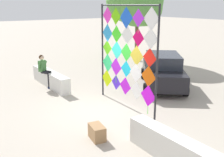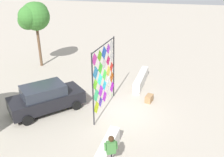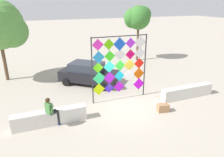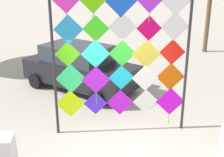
{
  "view_description": "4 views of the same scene",
  "coord_description": "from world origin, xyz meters",
  "px_view_note": "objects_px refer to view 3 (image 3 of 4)",
  "views": [
    {
      "loc": [
        7.75,
        -4.99,
        3.86
      ],
      "look_at": [
        0.03,
        0.44,
        1.21
      ],
      "focal_mm": 42.29,
      "sensor_mm": 36.0,
      "label": 1
    },
    {
      "loc": [
        -10.87,
        -2.81,
        7.03
      ],
      "look_at": [
        0.54,
        0.72,
        1.79
      ],
      "focal_mm": 37.2,
      "sensor_mm": 36.0,
      "label": 2
    },
    {
      "loc": [
        -4.51,
        -9.58,
        5.68
      ],
      "look_at": [
        -0.47,
        0.75,
        1.51
      ],
      "focal_mm": 33.29,
      "sensor_mm": 36.0,
      "label": 3
    },
    {
      "loc": [
        -0.77,
        -6.25,
        4.19
      ],
      "look_at": [
        -0.19,
        0.22,
        1.79
      ],
      "focal_mm": 49.58,
      "sensor_mm": 36.0,
      "label": 4
    }
  ],
  "objects_px": {
    "seated_vendor": "(51,110)",
    "cardboard_box_large": "(163,108)",
    "kite_display_rack": "(120,65)",
    "tree_palm_like": "(137,18)",
    "parked_car": "(88,73)"
  },
  "relations": [
    {
      "from": "seated_vendor",
      "to": "tree_palm_like",
      "type": "bearing_deg",
      "value": 45.11
    },
    {
      "from": "seated_vendor",
      "to": "cardboard_box_large",
      "type": "bearing_deg",
      "value": -6.58
    },
    {
      "from": "seated_vendor",
      "to": "cardboard_box_large",
      "type": "height_order",
      "value": "seated_vendor"
    },
    {
      "from": "kite_display_rack",
      "to": "seated_vendor",
      "type": "distance_m",
      "value": 4.66
    },
    {
      "from": "kite_display_rack",
      "to": "seated_vendor",
      "type": "relative_size",
      "value": 2.45
    },
    {
      "from": "tree_palm_like",
      "to": "parked_car",
      "type": "bearing_deg",
      "value": -143.86
    },
    {
      "from": "parked_car",
      "to": "cardboard_box_large",
      "type": "relative_size",
      "value": 6.97
    },
    {
      "from": "seated_vendor",
      "to": "tree_palm_like",
      "type": "relative_size",
      "value": 0.3
    },
    {
      "from": "kite_display_rack",
      "to": "tree_palm_like",
      "type": "height_order",
      "value": "tree_palm_like"
    },
    {
      "from": "seated_vendor",
      "to": "parked_car",
      "type": "bearing_deg",
      "value": 57.27
    },
    {
      "from": "seated_vendor",
      "to": "cardboard_box_large",
      "type": "distance_m",
      "value": 5.84
    },
    {
      "from": "kite_display_rack",
      "to": "cardboard_box_large",
      "type": "relative_size",
      "value": 6.4
    },
    {
      "from": "parked_car",
      "to": "cardboard_box_large",
      "type": "distance_m",
      "value": 6.09
    },
    {
      "from": "seated_vendor",
      "to": "kite_display_rack",
      "type": "bearing_deg",
      "value": 21.58
    },
    {
      "from": "kite_display_rack",
      "to": "seated_vendor",
      "type": "xyz_separation_m",
      "value": [
        -4.17,
        -1.65,
        -1.26
      ]
    }
  ]
}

